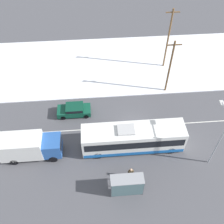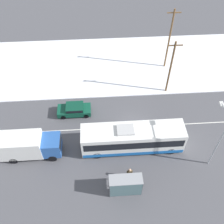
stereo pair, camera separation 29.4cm
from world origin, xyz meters
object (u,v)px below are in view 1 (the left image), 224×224
(streetlamp, at_px, (220,133))
(utility_pole_roadside, at_px, (170,67))
(pedestrian_at_stop, at_px, (131,172))
(bus_shelter, at_px, (127,185))
(city_bus, at_px, (133,138))
(utility_pole_snowlot, at_px, (168,39))
(box_truck, at_px, (29,146))
(sedan_car, at_px, (74,110))

(streetlamp, distance_m, utility_pole_roadside, 11.14)
(pedestrian_at_stop, xyz_separation_m, bus_shelter, (-0.58, -1.67, 0.66))
(city_bus, xyz_separation_m, bus_shelter, (-1.28, -5.41, 0.06))
(city_bus, bearing_deg, utility_pole_snowlot, 64.97)
(city_bus, xyz_separation_m, streetlamp, (7.93, -2.18, 2.98))
(city_bus, bearing_deg, bus_shelter, -103.35)
(box_truck, height_order, pedestrian_at_stop, box_truck)
(pedestrian_at_stop, bearing_deg, box_truck, 161.07)
(city_bus, height_order, streetlamp, streetlamp)
(sedan_car, height_order, utility_pole_roadside, utility_pole_roadside)
(bus_shelter, bearing_deg, utility_pole_snowlot, 68.07)
(utility_pole_roadside, bearing_deg, pedestrian_at_stop, -117.05)
(bus_shelter, bearing_deg, pedestrian_at_stop, 70.95)
(box_truck, relative_size, bus_shelter, 2.03)
(bus_shelter, bearing_deg, streetlamp, 19.34)
(city_bus, height_order, bus_shelter, city_bus)
(box_truck, bearing_deg, utility_pole_roadside, 27.91)
(city_bus, bearing_deg, streetlamp, -15.36)
(city_bus, xyz_separation_m, utility_pole_snowlot, (6.50, 13.92, 3.07))
(city_bus, height_order, sedan_car, city_bus)
(pedestrian_at_stop, height_order, utility_pole_roadside, utility_pole_roadside)
(city_bus, xyz_separation_m, box_truck, (-11.12, -0.17, 0.04))
(sedan_car, bearing_deg, bus_shelter, 115.71)
(bus_shelter, distance_m, utility_pole_roadside, 15.91)
(streetlamp, height_order, utility_pole_snowlot, utility_pole_snowlot)
(city_bus, bearing_deg, box_truck, -179.12)
(utility_pole_snowlot, bearing_deg, city_bus, -115.03)
(bus_shelter, xyz_separation_m, utility_pole_snowlot, (7.78, 19.33, 3.01))
(box_truck, bearing_deg, pedestrian_at_stop, -18.93)
(streetlamp, bearing_deg, pedestrian_at_stop, -169.73)
(city_bus, relative_size, sedan_car, 2.70)
(bus_shelter, height_order, streetlamp, streetlamp)
(utility_pole_snowlot, bearing_deg, sedan_car, -147.00)
(box_truck, distance_m, sedan_car, 7.33)
(bus_shelter, bearing_deg, sedan_car, 115.71)
(utility_pole_roadside, distance_m, utility_pole_snowlot, 5.31)
(sedan_car, distance_m, utility_pole_roadside, 13.02)
(streetlamp, xyz_separation_m, utility_pole_roadside, (-2.27, 10.89, -0.53))
(box_truck, xyz_separation_m, streetlamp, (19.05, -2.01, 2.94))
(sedan_car, distance_m, bus_shelter, 12.10)
(sedan_car, xyz_separation_m, utility_pole_snowlot, (13.02, 8.45, 3.92))
(box_truck, height_order, sedan_car, box_truck)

